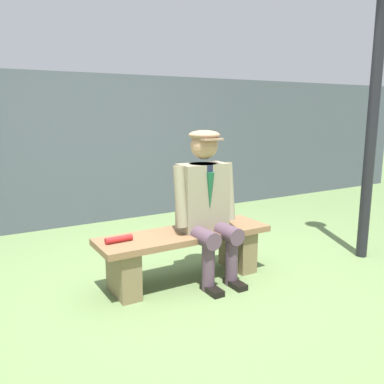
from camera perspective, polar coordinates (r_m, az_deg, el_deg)
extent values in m
plane|color=#647F49|center=(3.76, -0.99, -12.15)|extent=(30.00, 30.00, 0.00)
cube|color=brown|center=(3.61, -1.01, -5.99)|extent=(1.57, 0.47, 0.05)
cube|color=olive|center=(3.99, 6.36, -7.78)|extent=(0.17, 0.40, 0.40)
cube|color=olive|center=(3.46, -9.57, -10.91)|extent=(0.17, 0.40, 0.40)
cube|color=gray|center=(3.62, 1.51, -0.66)|extent=(0.43, 0.23, 0.59)
cylinder|color=#1E2338|center=(3.58, 1.53, 3.51)|extent=(0.24, 0.24, 0.06)
cone|color=#195938|center=(3.51, 2.54, 0.16)|extent=(0.07, 0.07, 0.33)
sphere|color=tan|center=(3.54, 1.72, 6.51)|extent=(0.24, 0.24, 0.24)
ellipsoid|color=#97755A|center=(3.53, 1.72, 7.95)|extent=(0.27, 0.27, 0.08)
cube|color=#97755A|center=(3.44, 2.68, 7.36)|extent=(0.19, 0.11, 0.02)
cylinder|color=#533E4C|center=(3.64, 4.28, -5.42)|extent=(0.15, 0.46, 0.15)
cylinder|color=#533E4C|center=(3.60, 5.53, -9.41)|extent=(0.11, 0.11, 0.45)
cube|color=black|center=(3.64, 6.04, -12.64)|extent=(0.10, 0.24, 0.05)
cylinder|color=gray|center=(3.72, 5.07, 0.15)|extent=(0.12, 0.19, 0.53)
cylinder|color=#533E4C|center=(3.52, 1.06, -6.00)|extent=(0.15, 0.46, 0.15)
cylinder|color=#533E4C|center=(3.48, 2.29, -10.15)|extent=(0.11, 0.11, 0.45)
cube|color=black|center=(3.51, 2.80, -13.49)|extent=(0.10, 0.24, 0.05)
cylinder|color=gray|center=(3.46, -1.62, -0.65)|extent=(0.11, 0.16, 0.53)
cylinder|color=#B21E1E|center=(3.37, -10.17, -6.50)|extent=(0.23, 0.06, 0.05)
cube|color=#474F57|center=(5.68, -13.00, 5.85)|extent=(12.00, 0.24, 1.97)
cylinder|color=black|center=(4.44, 24.09, 11.61)|extent=(0.11, 0.11, 3.19)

